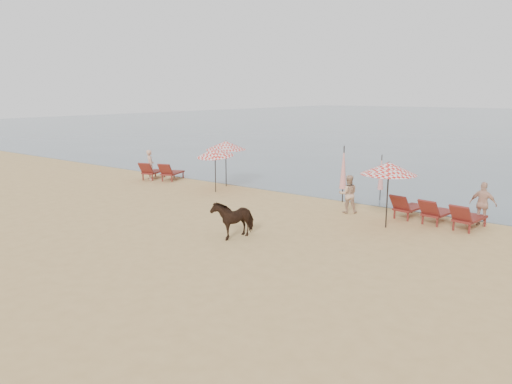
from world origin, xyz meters
TOP-DOWN VIEW (x-y plane):
  - ground at (0.00, 0.00)m, footprint 120.00×120.00m
  - lounger_cluster_left at (-9.56, 8.82)m, footprint 2.38×2.33m
  - lounger_cluster_right at (5.44, 8.70)m, footprint 3.22×2.18m
  - umbrella_open_left_a at (-5.52, 9.62)m, footprint 2.04×2.04m
  - umbrella_open_left_b at (-4.91, 8.15)m, footprint 1.75×1.79m
  - umbrella_open_right at (4.24, 7.08)m, footprint 1.94×1.94m
  - umbrella_closed_left at (1.02, 9.86)m, footprint 0.30×0.30m
  - umbrella_closed_right at (2.18, 11.18)m, footprint 0.25×0.25m
  - cow at (0.68, 2.91)m, footprint 0.90×1.57m
  - beachgoer_left at (-10.05, 8.50)m, footprint 0.72×0.65m
  - beachgoer_right_a at (2.11, 8.26)m, footprint 0.94×0.90m
  - beachgoer_right_b at (6.85, 9.45)m, footprint 0.95×0.44m

SIDE VIEW (x-z plane):
  - ground at x=0.00m, z-range 0.00..0.00m
  - lounger_cluster_right at x=5.44m, z-range 0.13..0.79m
  - lounger_cluster_left at x=-9.56m, z-range 0.13..0.81m
  - cow at x=0.68m, z-range 0.00..1.26m
  - beachgoer_right_a at x=2.11m, z-range 0.00..1.52m
  - beachgoer_right_b at x=6.85m, z-range 0.00..1.60m
  - beachgoer_left at x=-10.05m, z-range 0.00..1.65m
  - umbrella_closed_right at x=2.18m, z-range 0.24..2.28m
  - umbrella_closed_left at x=1.02m, z-range 0.29..2.77m
  - umbrella_open_left_b at x=-4.91m, z-range 0.82..3.05m
  - umbrella_open_left_a at x=-5.52m, z-range 0.93..3.25m
  - umbrella_open_right at x=4.24m, z-range 0.95..3.32m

